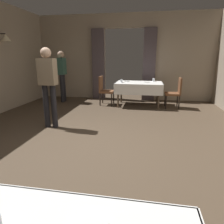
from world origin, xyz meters
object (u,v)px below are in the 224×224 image
Objects in this scene: chair_mid_left at (104,89)px; dining_table_mid at (139,86)px; chair_mid_right at (175,91)px; person_waiter_by_doorway at (62,72)px; person_diner_standing_aside at (48,81)px; plate_mid_b at (146,82)px; plate_mid_c at (126,81)px; glass_mid_a at (154,80)px; glass_mid_d at (122,81)px.

dining_table_mid is at bearing 2.17° from chair_mid_left.
chair_mid_right is 0.54× the size of person_waiter_by_doorway.
person_diner_standing_aside is (-0.71, -2.40, 0.51)m from chair_mid_left.
plate_mid_b is 2.88m from person_waiter_by_doorway.
dining_table_mid is 1.57× the size of chair_mid_left.
person_diner_standing_aside is (-2.05, -2.47, 0.27)m from plate_mid_b.
person_diner_standing_aside is (-1.40, -2.65, 0.27)m from plate_mid_c.
glass_mid_a is 0.51× the size of plate_mid_c.
glass_mid_a is (1.58, 0.38, 0.29)m from chair_mid_left.
plate_mid_b is 0.13× the size of person_diner_standing_aside.
chair_mid_right is at bearing -11.79° from plate_mid_c.
glass_mid_d is at bearing -110.58° from plate_mid_c.
chair_mid_left is 2.55m from person_diner_standing_aside.
plate_mid_c is 2.23m from person_waiter_by_doorway.
glass_mid_d reaches higher than plate_mid_c.
dining_table_mid is at bearing 53.21° from person_diner_standing_aside.
glass_mid_d is (-0.12, -0.33, 0.05)m from plate_mid_c.
person_waiter_by_doorway reaches higher than plate_mid_c.
chair_mid_left is 1.00× the size of chair_mid_right.
chair_mid_left is 2.23m from chair_mid_right.
plate_mid_c is at bearing 154.17° from dining_table_mid.
chair_mid_left is at bearing 73.51° from person_diner_standing_aside.
glass_mid_a is 0.48× the size of plate_mid_b.
dining_table_mid is 0.85× the size of person_waiter_by_doorway.
dining_table_mid is 1.13m from chair_mid_right.
person_waiter_by_doorway reaches higher than glass_mid_a.
plate_mid_b is at bearing -2.52° from person_waiter_by_doorway.
dining_table_mid is 0.48m from plate_mid_c.
person_diner_standing_aside is at bearing -141.68° from chair_mid_right.
person_diner_standing_aside is (-2.29, -2.78, 0.22)m from glass_mid_a.
glass_mid_a is 1.11m from glass_mid_d.
glass_mid_a is 0.06× the size of person_waiter_by_doorway.
chair_mid_right is 1.59m from plate_mid_c.
glass_mid_a is 0.06× the size of person_diner_standing_aside.
person_diner_standing_aside is (-2.94, -2.32, 0.51)m from chair_mid_right.
chair_mid_left is at bearing 172.01° from glass_mid_d.
person_diner_standing_aside is (-1.28, -2.32, 0.22)m from glass_mid_d.
chair_mid_right is 0.54× the size of person_diner_standing_aside.
plate_mid_c is 0.12× the size of person_diner_standing_aside.
person_waiter_by_doorway is (-2.10, 0.28, 0.22)m from glass_mid_d.
dining_table_mid is 0.25m from plate_mid_b.
dining_table_mid is 0.85× the size of person_diner_standing_aside.
glass_mid_a is 0.39m from plate_mid_b.
person_waiter_by_doorway is at bearing -176.60° from glass_mid_a.
plate_mid_b is at bearing 7.92° from dining_table_mid.
person_diner_standing_aside reaches higher than dining_table_mid.
glass_mid_a is at bearing 144.92° from chair_mid_right.
person_waiter_by_doorway is at bearing 176.58° from dining_table_mid.
chair_mid_right is at bearing -4.18° from person_waiter_by_doorway.
person_diner_standing_aside reaches higher than plate_mid_c.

